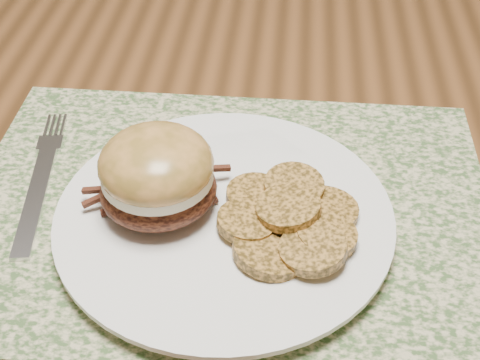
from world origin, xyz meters
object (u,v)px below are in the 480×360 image
object	(u,v)px
fork	(41,178)
dinner_plate	(224,219)
pork_sandwich	(157,175)
dining_table	(122,106)

from	to	relation	value
fork	dinner_plate	bearing A→B (deg)	-22.54
dinner_plate	fork	world-z (taller)	dinner_plate
pork_sandwich	fork	world-z (taller)	pork_sandwich
dinner_plate	pork_sandwich	xyz separation A→B (m)	(-0.05, 0.00, 0.04)
dining_table	dinner_plate	bearing A→B (deg)	-60.43
dinner_plate	dining_table	bearing A→B (deg)	119.57
dinner_plate	pork_sandwich	world-z (taller)	pork_sandwich
dinner_plate	fork	size ratio (longest dim) A/B	1.34
dining_table	fork	bearing A→B (deg)	-92.67
pork_sandwich	fork	xyz separation A→B (m)	(-0.12, 0.04, -0.05)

